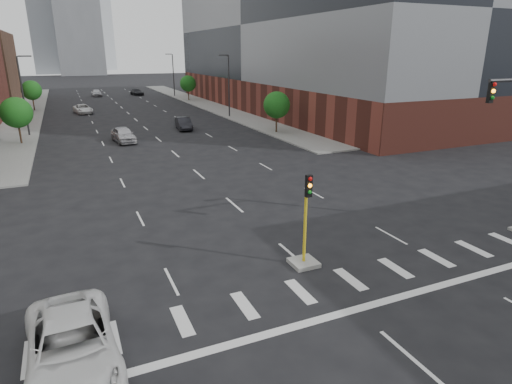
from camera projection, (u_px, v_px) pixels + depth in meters
sidewalk_left_far at (28, 112)px, 70.63m from camera, size 5.00×92.00×0.15m
sidewalk_right_far at (202, 103)px, 82.16m from camera, size 5.00×92.00×0.15m
building_right_main at (307, 42)px, 72.16m from camera, size 24.00×70.00×22.00m
tower_mid at (77, 20)px, 179.04m from camera, size 18.00×18.00×44.00m
median_traffic_signal at (305, 246)px, 19.61m from camera, size 1.20×1.20×4.40m
streetlight_right_a at (228, 83)px, 63.50m from camera, size 1.60×0.22×9.07m
streetlight_right_b at (173, 73)px, 93.91m from camera, size 1.60×0.22×9.07m
streetlight_left at (23, 93)px, 48.85m from camera, size 1.60×0.22×9.07m
tree_left_near at (16, 113)px, 44.78m from camera, size 3.20×3.20×4.85m
tree_left_far at (31, 90)px, 70.85m from camera, size 3.20×3.20×4.85m
tree_right_near at (277, 105)px, 51.20m from camera, size 3.20×3.20×4.85m
tree_right_far at (188, 84)px, 85.96m from camera, size 3.20×3.20×4.85m
car_near_left at (123, 135)px, 46.74m from camera, size 2.54×5.10×1.67m
car_mid_right at (184, 124)px, 54.44m from camera, size 2.03×4.79×1.54m
car_far_left at (83, 109)px, 68.65m from camera, size 3.10×5.46×1.44m
car_deep_right at (137, 92)px, 97.85m from camera, size 2.75×5.22×1.44m
car_distant at (96, 93)px, 95.17m from camera, size 2.15×4.76×1.59m
parked_minivan at (72, 345)px, 13.24m from camera, size 2.87×5.83×1.59m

